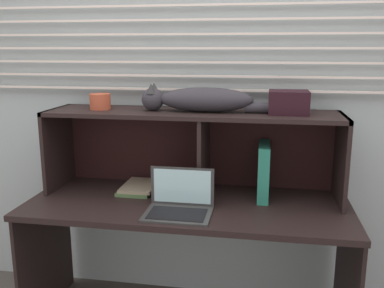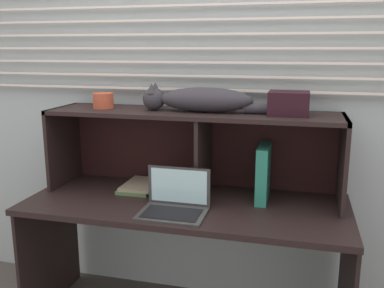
% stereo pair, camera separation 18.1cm
% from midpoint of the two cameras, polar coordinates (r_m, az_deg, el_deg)
% --- Properties ---
extents(back_panel_with_blinds, '(4.40, 0.08, 2.50)m').
position_cam_midpoint_polar(back_panel_with_blinds, '(2.44, -1.23, 7.53)').
color(back_panel_with_blinds, '#AAB9BB').
rests_on(back_panel_with_blinds, ground).
extents(desk, '(1.64, 0.66, 0.71)m').
position_cam_midpoint_polar(desk, '(2.25, -2.95, -10.70)').
color(desk, black).
rests_on(desk, ground).
extents(hutch_shelf_unit, '(1.54, 0.36, 0.45)m').
position_cam_midpoint_polar(hutch_shelf_unit, '(2.28, -1.96, 1.26)').
color(hutch_shelf_unit, black).
rests_on(hutch_shelf_unit, desk).
extents(cat, '(0.84, 0.16, 0.15)m').
position_cam_midpoint_polar(cat, '(2.21, -1.01, 5.89)').
color(cat, '#312F35').
rests_on(cat, hutch_shelf_unit).
extents(laptop, '(0.32, 0.23, 0.20)m').
position_cam_midpoint_polar(laptop, '(2.06, -4.25, -8.04)').
color(laptop, '#353535').
rests_on(laptop, desk).
extents(binder_upright, '(0.06, 0.25, 0.29)m').
position_cam_midpoint_polar(binder_upright, '(2.24, 7.25, -3.60)').
color(binder_upright, '#277E68').
rests_on(binder_upright, desk).
extents(book_stack, '(0.19, 0.26, 0.04)m').
position_cam_midpoint_polar(book_stack, '(2.40, -9.29, -5.75)').
color(book_stack, '#4E6F41').
rests_on(book_stack, desk).
extents(small_basket, '(0.11, 0.11, 0.08)m').
position_cam_midpoint_polar(small_basket, '(2.37, -14.30, 5.50)').
color(small_basket, '#B44B31').
rests_on(small_basket, hutch_shelf_unit).
extents(storage_box, '(0.20, 0.17, 0.12)m').
position_cam_midpoint_polar(storage_box, '(2.17, 10.42, 5.47)').
color(storage_box, black).
rests_on(storage_box, hutch_shelf_unit).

